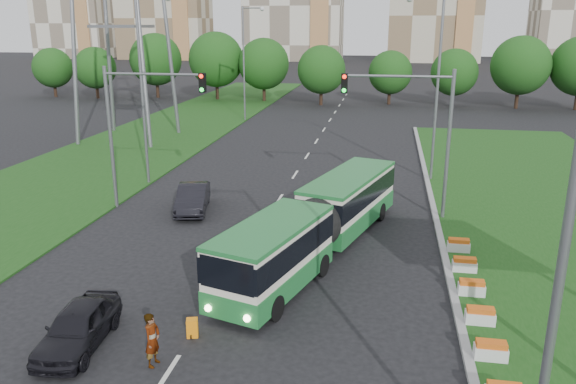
% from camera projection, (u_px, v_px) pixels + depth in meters
% --- Properties ---
extents(ground, '(360.00, 360.00, 0.00)m').
position_uv_depth(ground, '(296.00, 293.00, 22.03)').
color(ground, black).
rests_on(ground, ground).
extents(median_kerb, '(0.30, 60.00, 0.18)m').
position_uv_depth(median_kerb, '(439.00, 230.00, 28.54)').
color(median_kerb, gray).
rests_on(median_kerb, ground).
extents(left_verge, '(12.00, 110.00, 0.10)m').
position_uv_depth(left_verge, '(138.00, 146.00, 48.60)').
color(left_verge, '#174413').
rests_on(left_verge, ground).
extents(lane_markings, '(0.20, 100.00, 0.01)m').
position_uv_depth(lane_markings, '(299.00, 168.00, 41.40)').
color(lane_markings, silver).
rests_on(lane_markings, ground).
extents(flower_planters, '(1.10, 13.70, 0.60)m').
position_uv_depth(flower_planters, '(480.00, 315.00, 19.46)').
color(flower_planters, silver).
rests_on(flower_planters, grass_median).
extents(traffic_mast_median, '(5.76, 0.32, 8.00)m').
position_uv_depth(traffic_mast_median, '(418.00, 121.00, 29.14)').
color(traffic_mast_median, slate).
rests_on(traffic_mast_median, ground).
extents(traffic_mast_left, '(5.76, 0.32, 8.00)m').
position_uv_depth(traffic_mast_left, '(136.00, 116.00, 30.72)').
color(traffic_mast_left, slate).
rests_on(traffic_mast_left, ground).
extents(street_lamps, '(36.00, 60.00, 12.00)m').
position_uv_depth(street_lamps, '(271.00, 105.00, 30.25)').
color(street_lamps, slate).
rests_on(street_lamps, ground).
extents(tree_line, '(120.00, 8.00, 9.00)m').
position_uv_depth(tree_line, '(444.00, 71.00, 70.97)').
color(tree_line, '#144512').
rests_on(tree_line, ground).
extents(articulated_bus, '(2.38, 15.27, 2.51)m').
position_uv_depth(articulated_bus, '(315.00, 222.00, 25.47)').
color(articulated_bus, silver).
rests_on(articulated_bus, ground).
extents(car_left_near, '(2.01, 4.26, 1.41)m').
position_uv_depth(car_left_near, '(78.00, 327.00, 18.25)').
color(car_left_near, black).
rests_on(car_left_near, ground).
extents(car_left_far, '(2.56, 4.80, 1.50)m').
position_uv_depth(car_left_far, '(193.00, 198.00, 31.64)').
color(car_left_far, black).
rests_on(car_left_far, ground).
extents(pedestrian, '(0.51, 0.69, 1.76)m').
position_uv_depth(pedestrian, '(152.00, 340.00, 17.17)').
color(pedestrian, gray).
rests_on(pedestrian, ground).
extents(shopping_trolley, '(0.38, 0.40, 0.64)m').
position_uv_depth(shopping_trolley, '(192.00, 328.00, 18.91)').
color(shopping_trolley, orange).
rests_on(shopping_trolley, ground).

